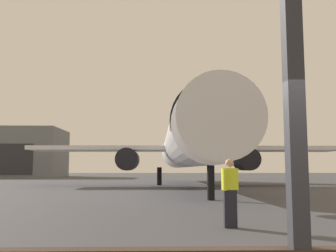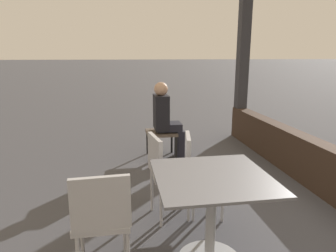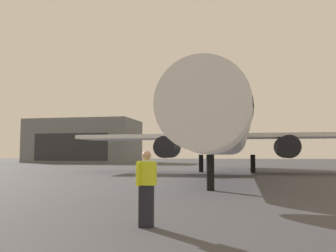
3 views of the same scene
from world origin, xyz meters
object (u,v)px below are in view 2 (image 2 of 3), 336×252
lounge_bench (161,135)px  dining_table (211,210)px  cafe_chair_window_left (197,167)px  seated_passenger (166,117)px  cafe_chair_aisle_left (102,216)px  cafe_chair_window_right (165,168)px

lounge_bench → dining_table: bearing=0.6°
cafe_chair_window_left → seated_passenger: seated_passenger is taller
cafe_chair_aisle_left → seated_passenger: size_ratio=0.71×
cafe_chair_window_left → lounge_bench: size_ratio=1.79×
dining_table → cafe_chair_window_right: size_ratio=0.99×
cafe_chair_window_left → cafe_chair_aisle_left: (0.88, -0.93, 0.02)m
dining_table → cafe_chair_window_right: cafe_chair_window_right is taller
cafe_chair_window_right → seated_passenger: (-1.86, 0.29, 0.13)m
cafe_chair_window_left → dining_table: bearing=-6.8°
dining_table → cafe_chair_aisle_left: (0.08, -0.83, 0.07)m
dining_table → lounge_bench: (-2.64, -0.03, -0.09)m
cafe_chair_aisle_left → cafe_chair_window_right: bearing=145.7°
cafe_chair_window_left → cafe_chair_aisle_left: bearing=-46.6°
cafe_chair_window_left → seated_passenger: size_ratio=0.69×
cafe_chair_window_right → cafe_chair_aisle_left: size_ratio=1.00×
cafe_chair_window_right → cafe_chair_aisle_left: 1.03m
cafe_chair_aisle_left → dining_table: bearing=95.3°
dining_table → cafe_chair_window_right: (-0.77, -0.25, 0.06)m
dining_table → cafe_chair_window_left: 0.81m
dining_table → cafe_chair_aisle_left: bearing=-84.7°
cafe_chair_window_left → cafe_chair_aisle_left: size_ratio=0.98×
dining_table → cafe_chair_window_right: 0.81m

